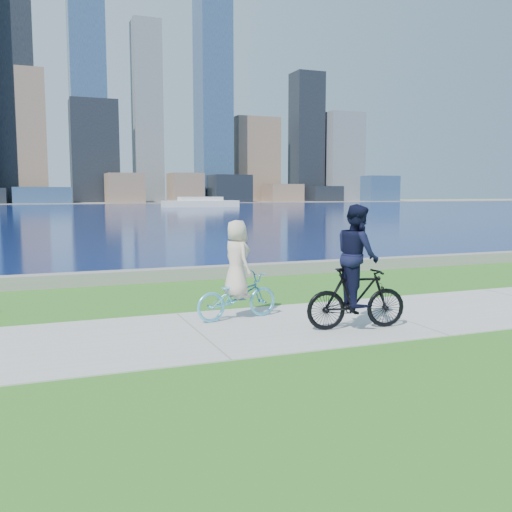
{
  "coord_description": "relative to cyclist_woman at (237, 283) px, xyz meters",
  "views": [
    {
      "loc": [
        -2.64,
        -9.57,
        2.5
      ],
      "look_at": [
        1.87,
        2.04,
        1.1
      ],
      "focal_mm": 40.0,
      "sensor_mm": 36.0,
      "label": 1
    }
  ],
  "objects": [
    {
      "name": "ground",
      "position": [
        -0.99,
        -0.81,
        -0.74
      ],
      "size": [
        320.0,
        320.0,
        0.0
      ],
      "primitive_type": "plane",
      "color": "#2A691B",
      "rests_on": "ground"
    },
    {
      "name": "concrete_path",
      "position": [
        -0.99,
        -0.81,
        -0.73
      ],
      "size": [
        80.0,
        3.5,
        0.02
      ],
      "primitive_type": "cube",
      "color": "#ACACA7",
      "rests_on": "ground"
    },
    {
      "name": "seawall",
      "position": [
        -0.99,
        5.39,
        -0.57
      ],
      "size": [
        90.0,
        0.5,
        0.35
      ],
      "primitive_type": "cube",
      "color": "gray",
      "rests_on": "ground"
    },
    {
      "name": "bay_water",
      "position": [
        -0.99,
        71.19,
        -0.74
      ],
      "size": [
        320.0,
        131.0,
        0.01
      ],
      "primitive_type": "cube",
      "color": "#0C1B50",
      "rests_on": "ground"
    },
    {
      "name": "far_shore",
      "position": [
        -0.99,
        129.19,
        -0.68
      ],
      "size": [
        320.0,
        30.0,
        0.12
      ],
      "primitive_type": "cube",
      "color": "gray",
      "rests_on": "ground"
    },
    {
      "name": "city_skyline",
      "position": [
        -4.2,
        128.45,
        22.41
      ],
      "size": [
        176.37,
        22.83,
        76.0
      ],
      "color": "navy",
      "rests_on": "ground"
    },
    {
      "name": "ferry_far",
      "position": [
        22.23,
        81.78,
        -0.03
      ],
      "size": [
        12.53,
        3.58,
        1.7
      ],
      "color": "silver",
      "rests_on": "ground"
    },
    {
      "name": "cyclist_woman",
      "position": [
        0.0,
        0.0,
        0.0
      ],
      "size": [
        0.89,
        1.81,
        1.94
      ],
      "rotation": [
        0.0,
        0.0,
        1.74
      ],
      "color": "#5DC3E3",
      "rests_on": "ground"
    },
    {
      "name": "cyclist_man",
      "position": [
        1.75,
        -1.55,
        0.23
      ],
      "size": [
        0.83,
        1.93,
        2.27
      ],
      "rotation": [
        0.0,
        0.0,
        1.41
      ],
      "color": "black",
      "rests_on": "ground"
    }
  ]
}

